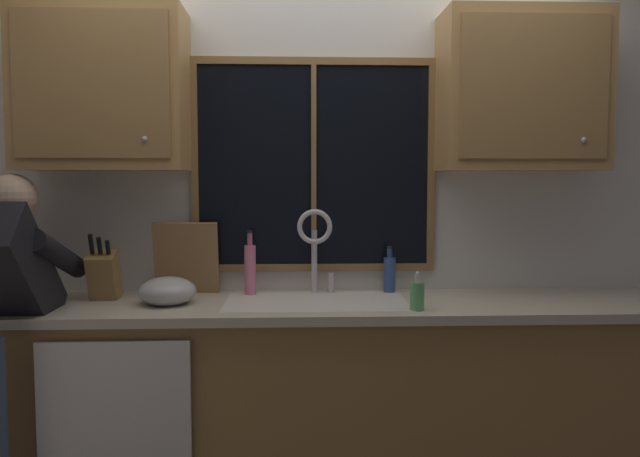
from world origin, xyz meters
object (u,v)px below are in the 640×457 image
Objects in this scene: cutting_board at (186,258)px; mixing_bowl at (167,291)px; knife_block at (104,276)px; bottle_green_glass at (250,268)px; bottle_tall_clear at (390,273)px; soap_dispenser at (417,295)px.

mixing_bowl is (-0.04, -0.24, -0.11)m from cutting_board.
bottle_green_glass is at bearing 8.79° from knife_block.
bottle_tall_clear is at bearing 13.61° from mixing_bowl.
cutting_board is (0.35, 0.13, 0.06)m from knife_block.
cutting_board is 1.15× the size of bottle_green_glass.
mixing_bowl is 0.41m from bottle_green_glass.
mixing_bowl is 1.03m from bottle_tall_clear.
cutting_board is at bearing 20.62° from knife_block.
bottle_tall_clear is (0.66, 0.03, -0.03)m from bottle_green_glass.
soap_dispenser is 0.73× the size of bottle_tall_clear.
cutting_board is 2.14× the size of soap_dispenser.
mixing_bowl is 1.07m from soap_dispenser.
soap_dispenser is at bearing -22.28° from cutting_board.
cutting_board is at bearing 79.83° from mixing_bowl.
bottle_green_glass reaches higher than soap_dispenser.
cutting_board is 1.39× the size of mixing_bowl.
bottle_tall_clear is at bearing 0.13° from cutting_board.
cutting_board is 0.31m from bottle_green_glass.
cutting_board reaches higher than bottle_tall_clear.
mixing_bowl is at bearing -148.47° from bottle_green_glass.
bottle_green_glass is (0.65, 0.10, 0.02)m from knife_block.
cutting_board is 1.10m from soap_dispenser.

